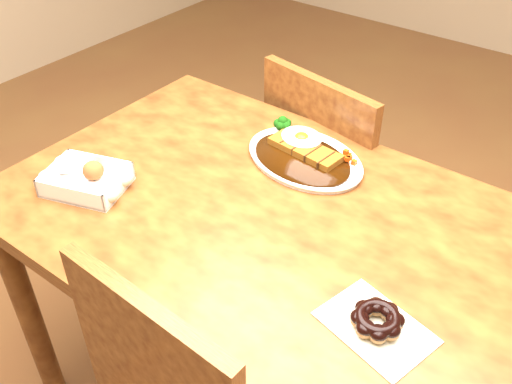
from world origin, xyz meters
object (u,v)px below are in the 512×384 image
Objects in this scene: table at (265,245)px; donut_box at (86,179)px; chair_far at (338,180)px; pon_de_ring at (377,321)px; katsu_curry_plate at (304,154)px.

donut_box is (-0.38, -0.18, 0.12)m from table.
chair_far is 0.86m from pon_de_ring.
table is at bearing 157.99° from pon_de_ring.
donut_box reaches higher than table.
donut_box is at bearing -130.02° from katsu_curry_plate.
chair_far reaches higher than donut_box.
donut_box is (-0.28, -0.71, 0.30)m from chair_far.
table is 1.38× the size of chair_far.
table is at bearing 111.47° from chair_far.
katsu_curry_plate is 0.53m from pon_de_ring.
chair_far reaches higher than pon_de_ring.
table is at bearing -78.46° from katsu_curry_plate.
katsu_curry_plate is 1.59× the size of donut_box.
katsu_curry_plate reaches higher than donut_box.
chair_far is at bearing 123.53° from pon_de_ring.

